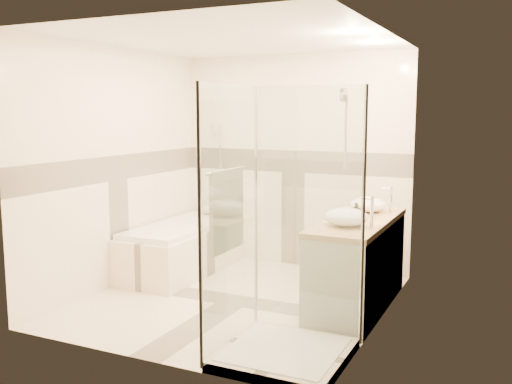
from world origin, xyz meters
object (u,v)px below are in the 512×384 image
at_px(vessel_sink_near, 368,205).
at_px(amenity_bottle_b, 357,211).
at_px(bathtub, 183,245).
at_px(shower_enclosure, 275,290).
at_px(vessel_sink_far, 346,217).
at_px(amenity_bottle_a, 356,211).
at_px(vanity, 357,264).

xyz_separation_m(vessel_sink_near, amenity_bottle_b, (0.00, -0.43, 0.00)).
xyz_separation_m(bathtub, vessel_sink_near, (2.13, 0.09, 0.61)).
distance_m(shower_enclosure, vessel_sink_far, 1.06).
bearing_deg(vessel_sink_near, amenity_bottle_b, -90.00).
distance_m(bathtub, vessel_sink_far, 2.32).
bearing_deg(vessel_sink_near, amenity_bottle_a, -90.00).
bearing_deg(amenity_bottle_b, shower_enclosure, -102.08).
bearing_deg(amenity_bottle_b, amenity_bottle_a, -90.00).
distance_m(vanity, amenity_bottle_a, 0.50).
height_order(vessel_sink_far, amenity_bottle_b, vessel_sink_far).
bearing_deg(bathtub, amenity_bottle_a, -10.08).
relative_size(shower_enclosure, vessel_sink_far, 5.26).
bearing_deg(vessel_sink_near, vanity, -87.39).
bearing_deg(amenity_bottle_b, vanity, -10.32).
bearing_deg(amenity_bottle_a, vanity, 55.17).
height_order(vessel_sink_far, amenity_bottle_a, amenity_bottle_a).
distance_m(vanity, amenity_bottle_b, 0.50).
relative_size(shower_enclosure, vessel_sink_near, 5.67).
bearing_deg(amenity_bottle_b, vessel_sink_far, -90.00).
relative_size(bathtub, vessel_sink_far, 4.38).
height_order(bathtub, amenity_bottle_a, amenity_bottle_a).
xyz_separation_m(shower_enclosure, amenity_bottle_a, (0.27, 1.24, 0.42)).
height_order(bathtub, amenity_bottle_b, amenity_bottle_b).
bearing_deg(vanity, amenity_bottle_a, -124.83).
bearing_deg(vanity, amenity_bottle_b, 169.68).
relative_size(vanity, shower_enclosure, 0.79).
bearing_deg(vessel_sink_far, vessel_sink_near, 90.00).
xyz_separation_m(vessel_sink_far, amenity_bottle_b, (0.00, 0.34, -0.00)).
distance_m(bathtub, amenity_bottle_a, 2.25).
height_order(bathtub, shower_enclosure, shower_enclosure).
bearing_deg(vanity, bathtub, 170.75).
relative_size(vanity, amenity_bottle_a, 10.19).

